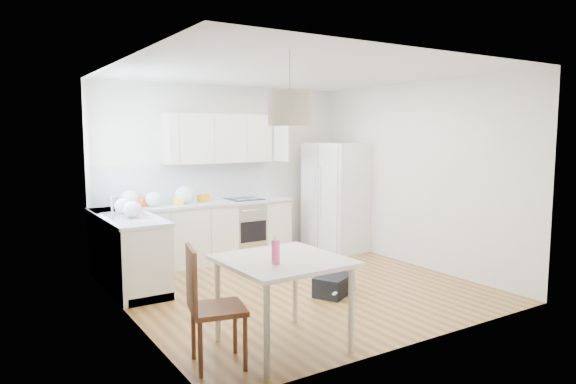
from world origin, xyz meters
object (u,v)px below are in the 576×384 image
object	(u,v)px
dining_chair	(218,306)
gym_bag	(334,285)
dining_table	(283,269)

from	to	relation	value
dining_chair	gym_bag	xyz separation A→B (m)	(1.99, 1.00, -0.40)
dining_table	gym_bag	size ratio (longest dim) A/B	2.08
dining_chair	dining_table	bearing A→B (deg)	16.45
dining_table	dining_chair	xyz separation A→B (m)	(-0.66, -0.04, -0.22)
dining_table	gym_bag	xyz separation A→B (m)	(1.33, 0.96, -0.61)
dining_table	dining_chair	world-z (taller)	dining_chair
dining_chair	gym_bag	size ratio (longest dim) A/B	1.99
dining_chair	gym_bag	world-z (taller)	dining_chair
dining_chair	gym_bag	bearing A→B (deg)	39.94
dining_table	gym_bag	distance (m)	1.75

